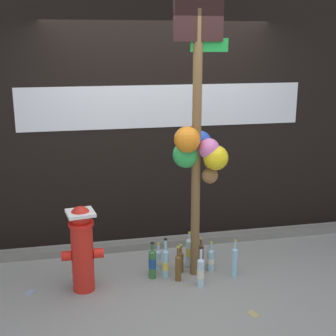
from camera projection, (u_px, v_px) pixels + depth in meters
ground_plane at (183, 286)px, 4.52m from camera, size 14.00×14.00×0.00m
building_wall at (157, 87)px, 5.30m from camera, size 10.00×0.21×3.57m
curb_strip at (164, 243)px, 5.39m from camera, size 8.00×0.12×0.08m
memorial_post at (198, 135)px, 4.39m from camera, size 0.52×0.44×2.64m
fire_hydrant at (82, 247)px, 4.35m from camera, size 0.39×0.28×0.84m
bottle_0 at (235, 261)px, 4.68m from camera, size 0.06×0.06×0.39m
bottle_1 at (166, 262)px, 4.67m from camera, size 0.07×0.07×0.41m
bottle_2 at (152, 263)px, 4.65m from camera, size 0.08×0.08×0.38m
bottle_3 at (178, 267)px, 4.59m from camera, size 0.06×0.06×0.36m
bottle_4 at (158, 259)px, 4.81m from camera, size 0.06×0.06×0.30m
bottle_5 at (211, 259)px, 4.81m from camera, size 0.07×0.07×0.32m
bottle_6 at (189, 252)px, 4.88m from camera, size 0.08×0.08×0.39m
bottle_7 at (181, 261)px, 4.78m from camera, size 0.06×0.06×0.30m
bottle_8 at (201, 271)px, 4.49m from camera, size 0.07×0.07×0.40m
bottle_9 at (201, 256)px, 4.81m from camera, size 0.06×0.06×0.35m
litter_0 at (253, 314)px, 4.06m from camera, size 0.10×0.13×0.01m
litter_1 at (30, 292)px, 4.40m from camera, size 0.12×0.14×0.01m
litter_2 at (77, 276)px, 4.70m from camera, size 0.14×0.14×0.01m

